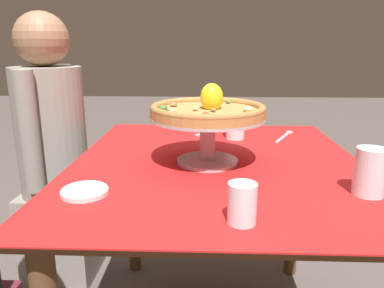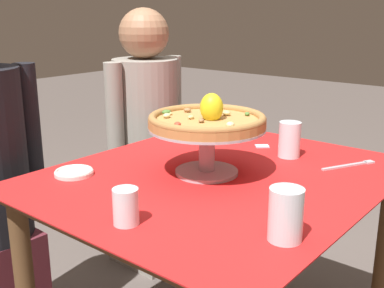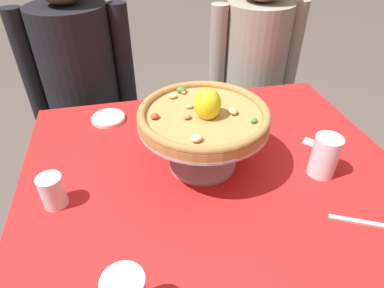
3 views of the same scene
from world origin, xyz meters
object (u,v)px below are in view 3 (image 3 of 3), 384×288
Objects in this scene: pizza_stand at (203,137)px; sugar_packet at (311,143)px; water_glass_side_left at (53,193)px; side_plate at (108,118)px; diner_right at (251,88)px; diner_left at (86,105)px; dinner_fork at (379,225)px; water_glass_side_right at (324,158)px; pizza at (204,114)px.

pizza_stand is 0.39m from sugar_packet.
side_plate is at bearing 70.05° from water_glass_side_left.
sugar_packet is at bearing -95.60° from diner_right.
pizza_stand is 0.83m from diner_left.
dinner_fork is 1.05m from diner_right.
pizza_stand is at bearing -49.05° from side_plate.
pizza_stand is 0.35m from water_glass_side_right.
water_glass_side_left is 0.46× the size of dinner_fork.
sugar_packet is at bearing -40.84° from diner_left.
water_glass_side_right reaches higher than side_plate.
sugar_packet is (0.38, 0.02, -0.10)m from pizza_stand.
pizza is 0.37m from water_glass_side_right.
water_glass_side_right is at bearing -3.07° from water_glass_side_left.
diner_left is at bearing -178.78° from diner_right.
diner_left is at bearing 107.52° from side_plate.
pizza is 0.45m from side_plate.
water_glass_side_left is at bearing -137.77° from diner_right.
diner_left reaches higher than water_glass_side_right.
dinner_fork is (0.04, -0.21, -0.05)m from water_glass_side_right.
pizza is at bearing 10.06° from water_glass_side_left.
water_glass_side_left is 0.07× the size of diner_left.
pizza is 7.28× the size of sugar_packet.
diner_right is at bearing 85.81° from dinner_fork.
pizza is 0.85m from diner_left.
side_plate is (-0.28, 0.32, -0.17)m from pizza.
water_glass_side_right is 1.38× the size of water_glass_side_left.
water_glass_side_right is (0.33, -0.11, -0.05)m from pizza_stand.
side_plate is at bearing 144.43° from water_glass_side_right.
pizza reaches higher than pizza_stand.
water_glass_side_left is at bearing -169.87° from pizza_stand.
pizza_stand reaches higher than water_glass_side_left.
pizza_stand is 3.00× the size of side_plate.
pizza_stand is 0.87m from diner_right.
water_glass_side_left is at bearing 162.21° from dinner_fork.
pizza is at bearing 138.46° from dinner_fork.
diner_right is at bearing 84.40° from sugar_packet.
side_plate is 2.43× the size of sugar_packet.
pizza is 2.99× the size of side_plate.
diner_left is at bearing 131.89° from water_glass_side_right.
pizza is 0.89m from diner_right.
pizza reaches higher than dinner_fork.
diner_right is (0.44, 0.71, -0.32)m from pizza.
water_glass_side_left reaches higher than side_plate.
diner_left is (-0.76, 1.02, -0.13)m from dinner_fork.
water_glass_side_left is (-0.42, -0.07, -0.14)m from pizza.
dinner_fork reaches higher than sugar_packet.
pizza reaches higher than water_glass_side_left.
dinner_fork is at bearing -79.37° from water_glass_side_right.
pizza_stand is at bearing 119.20° from pizza.
pizza is 0.42m from sugar_packet.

